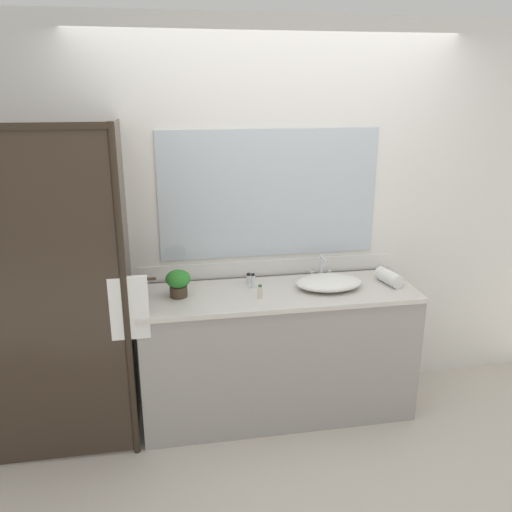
{
  "coord_description": "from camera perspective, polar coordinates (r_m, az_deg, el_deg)",
  "views": [
    {
      "loc": [
        -0.71,
        -3.11,
        2.17
      ],
      "look_at": [
        -0.15,
        0.0,
        1.15
      ],
      "focal_mm": 37.05,
      "sensor_mm": 36.0,
      "label": 1
    }
  ],
  "objects": [
    {
      "name": "amenity_bottle_shampoo",
      "position": [
        3.55,
        -0.8,
        -2.49
      ],
      "size": [
        0.03,
        0.03,
        0.07
      ],
      "color": "silver",
      "rests_on": "vanity_cabinet"
    },
    {
      "name": "amenity_bottle_lotion",
      "position": [
        3.48,
        -0.33,
        -2.72
      ],
      "size": [
        0.03,
        0.03,
        0.1
      ],
      "color": "silver",
      "rests_on": "vanity_cabinet"
    },
    {
      "name": "amenity_bottle_conditioner",
      "position": [
        3.31,
        0.44,
        -3.88
      ],
      "size": [
        0.03,
        0.03,
        0.09
      ],
      "color": "silver",
      "rests_on": "vanity_cabinet"
    },
    {
      "name": "wall_back_with_mirror",
      "position": [
        3.63,
        1.38,
        4.07
      ],
      "size": [
        4.4,
        0.06,
        2.6
      ],
      "color": "silver",
      "rests_on": "ground_plane"
    },
    {
      "name": "ground_plane",
      "position": [
        3.86,
        2.29,
        -16.36
      ],
      "size": [
        8.0,
        8.0,
        0.0
      ],
      "primitive_type": "plane",
      "color": "beige"
    },
    {
      "name": "sink_basin",
      "position": [
        3.5,
        7.88,
        -2.86
      ],
      "size": [
        0.44,
        0.31,
        0.08
      ],
      "primitive_type": "ellipsoid",
      "color": "white",
      "rests_on": "vanity_cabinet"
    },
    {
      "name": "vanity_cabinet",
      "position": [
        3.63,
        2.34,
        -10.39
      ],
      "size": [
        1.8,
        0.58,
        0.9
      ],
      "color": "#9E9993",
      "rests_on": "ground_plane"
    },
    {
      "name": "potted_plant",
      "position": [
        3.35,
        -8.4,
        -2.77
      ],
      "size": [
        0.16,
        0.16,
        0.17
      ],
      "color": "#473828",
      "rests_on": "vanity_cabinet"
    },
    {
      "name": "faucet",
      "position": [
        3.65,
        7.07,
        -1.69
      ],
      "size": [
        0.17,
        0.14,
        0.17
      ],
      "color": "silver",
      "rests_on": "vanity_cabinet"
    },
    {
      "name": "shower_enclosure",
      "position": [
        3.19,
        -19.68,
        -4.24
      ],
      "size": [
        1.2,
        0.59,
        2.0
      ],
      "color": "#2D2319",
      "rests_on": "ground_plane"
    },
    {
      "name": "rolled_towel_near_edge",
      "position": [
        3.66,
        14.18,
        -2.26
      ],
      "size": [
        0.13,
        0.23,
        0.09
      ],
      "primitive_type": "cylinder",
      "rotation": [
        1.57,
        0.0,
        0.21
      ],
      "color": "white",
      "rests_on": "vanity_cabinet"
    }
  ]
}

